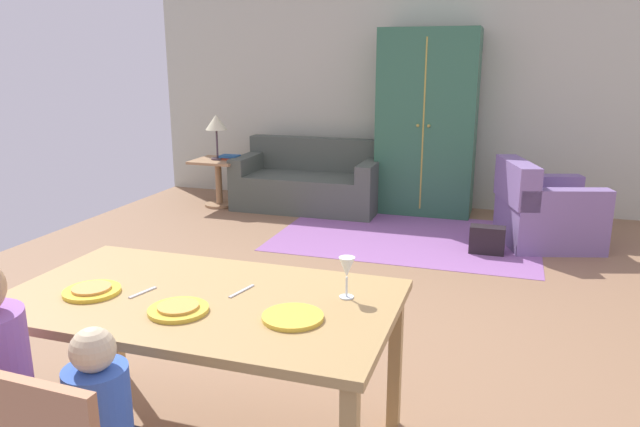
# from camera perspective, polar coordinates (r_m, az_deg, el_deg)

# --- Properties ---
(ground_plane) EXTENTS (7.09, 6.26, 0.02)m
(ground_plane) POSITION_cam_1_polar(r_m,az_deg,el_deg) (4.60, 4.30, -8.21)
(ground_plane) COLOR #8B6648
(back_wall) EXTENTS (7.09, 0.10, 2.70)m
(back_wall) POSITION_cam_1_polar(r_m,az_deg,el_deg) (7.38, 10.49, 11.14)
(back_wall) COLOR beige
(back_wall) RESTS_ON ground_plane
(dining_table) EXTENTS (1.72, 0.97, 0.76)m
(dining_table) POSITION_cam_1_polar(r_m,az_deg,el_deg) (2.73, -11.35, -9.12)
(dining_table) COLOR #AB874F
(dining_table) RESTS_ON ground_plane
(plate_near_man) EXTENTS (0.25, 0.25, 0.02)m
(plate_near_man) POSITION_cam_1_polar(r_m,az_deg,el_deg) (2.86, -21.01, -6.96)
(plate_near_man) COLOR yellow
(plate_near_man) RESTS_ON dining_table
(pizza_near_man) EXTENTS (0.17, 0.17, 0.01)m
(pizza_near_man) POSITION_cam_1_polar(r_m,az_deg,el_deg) (2.86, -21.03, -6.68)
(pizza_near_man) COLOR #DD9647
(pizza_near_man) RESTS_ON plate_near_man
(plate_near_child) EXTENTS (0.25, 0.25, 0.02)m
(plate_near_child) POSITION_cam_1_polar(r_m,az_deg,el_deg) (2.56, -13.41, -8.97)
(plate_near_child) COLOR yellow
(plate_near_child) RESTS_ON dining_table
(pizza_near_child) EXTENTS (0.17, 0.17, 0.01)m
(pizza_near_child) POSITION_cam_1_polar(r_m,az_deg,el_deg) (2.55, -13.43, -8.66)
(pizza_near_child) COLOR gold
(pizza_near_child) RESTS_ON plate_near_child
(plate_near_woman) EXTENTS (0.25, 0.25, 0.02)m
(plate_near_woman) POSITION_cam_1_polar(r_m,az_deg,el_deg) (2.43, -2.63, -9.87)
(plate_near_woman) COLOR yellow
(plate_near_woman) RESTS_ON dining_table
(wine_glass) EXTENTS (0.07, 0.07, 0.19)m
(wine_glass) POSITION_cam_1_polar(r_m,az_deg,el_deg) (2.58, 2.58, -5.33)
(wine_glass) COLOR silver
(wine_glass) RESTS_ON dining_table
(fork) EXTENTS (0.05, 0.15, 0.01)m
(fork) POSITION_cam_1_polar(r_m,az_deg,el_deg) (2.79, -16.61, -7.26)
(fork) COLOR silver
(fork) RESTS_ON dining_table
(knife) EXTENTS (0.05, 0.17, 0.01)m
(knife) POSITION_cam_1_polar(r_m,az_deg,el_deg) (2.71, -7.51, -7.38)
(knife) COLOR silver
(knife) RESTS_ON dining_table
(person_man) EXTENTS (0.30, 0.40, 1.11)m
(person_man) POSITION_cam_1_polar(r_m,az_deg,el_deg) (2.61, -28.26, -16.16)
(person_man) COLOR #2E3544
(person_man) RESTS_ON ground_plane
(area_rug) EXTENTS (2.60, 1.80, 0.01)m
(area_rug) POSITION_cam_1_polar(r_m,az_deg,el_deg) (6.17, 8.30, -2.17)
(area_rug) COLOR #905A9B
(area_rug) RESTS_ON ground_plane
(couch) EXTENTS (1.72, 0.86, 0.82)m
(couch) POSITION_cam_1_polar(r_m,az_deg,el_deg) (7.22, -1.01, 2.92)
(couch) COLOR #4A5248
(couch) RESTS_ON ground_plane
(armchair) EXTENTS (1.07, 1.06, 0.82)m
(armchair) POSITION_cam_1_polar(r_m,az_deg,el_deg) (6.20, 20.64, 0.13)
(armchair) COLOR slate
(armchair) RESTS_ON ground_plane
(armoire) EXTENTS (1.10, 0.59, 2.10)m
(armoire) POSITION_cam_1_polar(r_m,az_deg,el_deg) (7.02, 10.20, 8.52)
(armoire) COLOR #2E6145
(armoire) RESTS_ON ground_plane
(side_table) EXTENTS (0.56, 0.56, 0.58)m
(side_table) POSITION_cam_1_polar(r_m,az_deg,el_deg) (7.40, -9.70, 3.58)
(side_table) COLOR #9F7751
(side_table) RESTS_ON ground_plane
(table_lamp) EXTENTS (0.26, 0.26, 0.54)m
(table_lamp) POSITION_cam_1_polar(r_m,az_deg,el_deg) (7.31, -9.91, 8.44)
(table_lamp) COLOR #45363F
(table_lamp) RESTS_ON side_table
(book_lower) EXTENTS (0.22, 0.16, 0.03)m
(book_lower) POSITION_cam_1_polar(r_m,az_deg,el_deg) (7.32, -8.41, 5.24)
(book_lower) COLOR #A23922
(book_lower) RESTS_ON side_table
(book_upper) EXTENTS (0.22, 0.16, 0.03)m
(book_upper) POSITION_cam_1_polar(r_m,az_deg,el_deg) (7.32, -8.64, 5.45)
(book_upper) COLOR #21518A
(book_upper) RESTS_ON book_lower
(handbag) EXTENTS (0.32, 0.16, 0.26)m
(handbag) POSITION_cam_1_polar(r_m,az_deg,el_deg) (5.77, 15.71, -2.45)
(handbag) COLOR black
(handbag) RESTS_ON ground_plane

